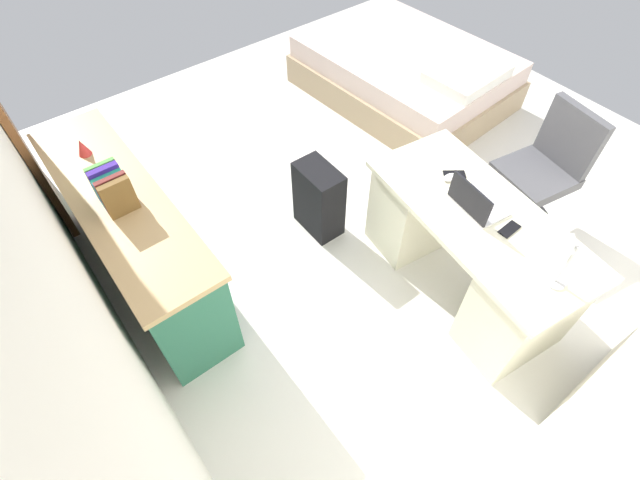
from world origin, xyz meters
TOP-DOWN VIEW (x-y plane):
  - ground_plane at (0.00, 0.00)m, footprint 5.25×5.25m
  - wall_back at (0.00, 2.12)m, footprint 4.05×0.10m
  - desk at (-1.02, 0.11)m, footprint 1.52×0.85m
  - office_chair at (-0.91, -0.78)m, footprint 0.53×0.53m
  - credenza at (0.36, 1.74)m, footprint 1.80×0.48m
  - bed at (0.85, -1.20)m, footprint 1.99×1.52m
  - suitcase_black at (-0.01, 0.53)m, footprint 0.36×0.22m
  - laptop at (-0.96, 0.11)m, footprint 0.34×0.26m
  - computer_mouse at (-0.70, 0.03)m, footprint 0.07×0.11m
  - cell_phone_near_laptop at (-1.19, 0.08)m, footprint 0.07×0.14m
  - cell_phone_by_mouse at (-0.69, -0.02)m, footprint 0.14×0.15m
  - desk_lamp at (-1.52, 0.18)m, footprint 0.16×0.11m
  - book_row at (0.29, 1.74)m, footprint 0.23×0.17m
  - figurine_small at (0.82, 1.74)m, footprint 0.08×0.08m

SIDE VIEW (x-z plane):
  - ground_plane at x=0.00m, z-range 0.00..0.00m
  - bed at x=0.85m, z-range -0.05..0.53m
  - suitcase_black at x=-0.01m, z-range 0.00..0.57m
  - desk at x=-1.02m, z-range 0.02..0.74m
  - credenza at x=0.36m, z-range 0.00..0.79m
  - office_chair at x=-0.91m, z-range -0.05..0.89m
  - cell_phone_near_laptop at x=-1.19m, z-range 0.72..0.73m
  - cell_phone_by_mouse at x=-0.69m, z-range 0.72..0.73m
  - computer_mouse at x=-0.70m, z-range 0.72..0.75m
  - laptop at x=-0.96m, z-range 0.67..0.87m
  - figurine_small at x=0.82m, z-range 0.79..0.90m
  - book_row at x=0.29m, z-range 0.78..1.01m
  - desk_lamp at x=-1.52m, z-range 0.80..1.15m
  - wall_back at x=0.00m, z-range 0.00..2.83m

